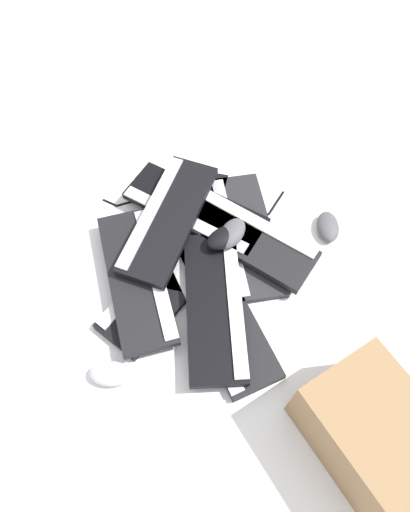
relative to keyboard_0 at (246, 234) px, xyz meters
The scene contains 16 objects.
ground_plane 0.17m from the keyboard_0, 137.77° to the right, with size 3.20×3.20×0.00m, color white.
keyboard_0 is the anchor object (origin of this frame).
keyboard_1 0.17m from the keyboard_0, 156.30° to the left, with size 0.34×0.46×0.03m.
keyboard_2 0.29m from the keyboard_0, 160.12° to the right, with size 0.44×0.38×0.03m.
keyboard_3 0.28m from the keyboard_0, 122.53° to the right, with size 0.21×0.46×0.03m.
keyboard_4 0.04m from the keyboard_0, 131.82° to the right, with size 0.40×0.43×0.03m.
keyboard_5 0.36m from the keyboard_0, 168.74° to the right, with size 0.15×0.44×0.03m.
keyboard_6 0.27m from the keyboard_0, 127.53° to the right, with size 0.24×0.46×0.03m.
keyboard_7 0.18m from the keyboard_0, 139.69° to the left, with size 0.41×0.42×0.03m.
keyboard_8 0.24m from the keyboard_0, 159.34° to the left, with size 0.38×0.44×0.03m.
mouse_0 0.25m from the keyboard_0, 10.19° to the right, with size 0.11×0.07×0.04m, color #4C4C51.
mouse_1 0.56m from the keyboard_0, 146.56° to the right, with size 0.11×0.07×0.04m, color #B7B7BC.
mouse_2 0.11m from the keyboard_0, 159.63° to the right, with size 0.11×0.07×0.04m, color black.
mouse_3 0.09m from the keyboard_0, 157.85° to the right, with size 0.11×0.07×0.04m, color #4C4C51.
cable_0 0.19m from the keyboard_0, 125.57° to the left, with size 0.57×0.20×0.01m.
cardboard_box 0.64m from the keyboard_0, 82.50° to the right, with size 0.31×0.22×0.20m, color olive.
Camera 1 is at (-0.19, -0.57, 1.18)m, focal length 32.00 mm.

